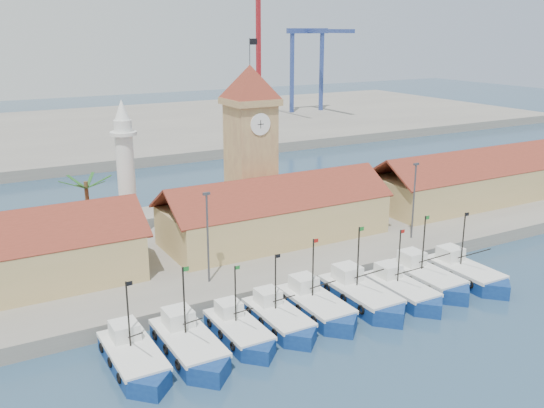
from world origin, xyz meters
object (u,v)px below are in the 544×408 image
boat_4 (318,307)px  clock_tower (251,142)px  boat_0 (135,360)px  minaret (126,171)px

boat_4 → clock_tower: 25.90m
clock_tower → boat_0: bearing=-133.7°
boat_4 → clock_tower: (5.10, 22.80, 11.18)m
clock_tower → minaret: bearing=172.4°
boat_4 → minaret: size_ratio=0.61×
minaret → boat_4: bearing=-68.2°
boat_4 → clock_tower: clock_tower is taller
boat_0 → minaret: minaret is taller
boat_0 → boat_4: boat_4 is taller
boat_0 → boat_4: size_ratio=0.98×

